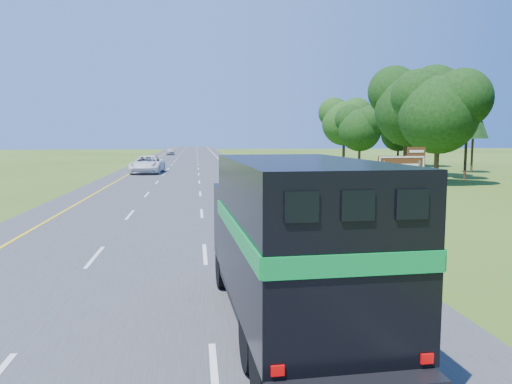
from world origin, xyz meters
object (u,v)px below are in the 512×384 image
far_car (170,152)px  exit_sign (402,177)px  horse_truck (292,241)px  white_suv (147,164)px

far_car → exit_sign: size_ratio=1.18×
horse_truck → far_car: bearing=91.5°
white_suv → far_car: white_suv is taller
far_car → horse_truck: bearing=-89.9°
horse_truck → white_suv: horse_truck is taller
exit_sign → horse_truck: bearing=-127.8°
horse_truck → white_suv: bearing=96.2°
white_suv → exit_sign: size_ratio=1.91×
horse_truck → exit_sign: (6.67, 10.20, 0.38)m
horse_truck → exit_sign: bearing=54.0°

